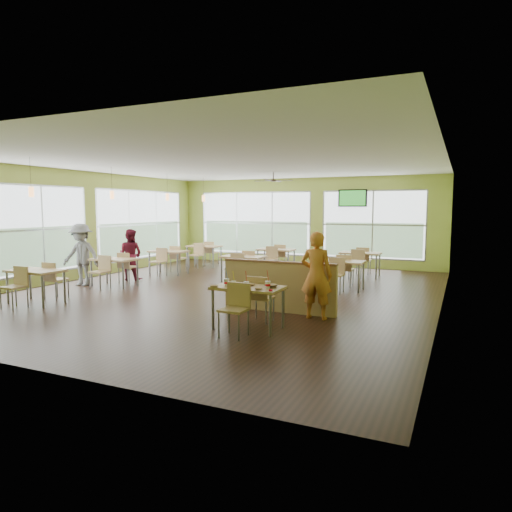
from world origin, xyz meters
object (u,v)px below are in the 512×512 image
Objects in this scene: food_basket at (271,286)px; half_wall_divider at (279,286)px; main_table at (248,293)px; man_plaid at (316,275)px.

half_wall_divider is at bearing 106.19° from food_basket.
half_wall_divider is (0.00, 1.45, -0.11)m from main_table.
man_plaid is (0.86, 1.19, 0.21)m from main_table.
main_table is 0.91× the size of man_plaid.
half_wall_divider reaches higher than food_basket.
man_plaid is at bearing 67.81° from food_basket.
main_table reaches higher than food_basket.
half_wall_divider is 1.46m from food_basket.
food_basket is at bearing 9.70° from main_table.
man_plaid is (0.86, -0.26, 0.31)m from half_wall_divider.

